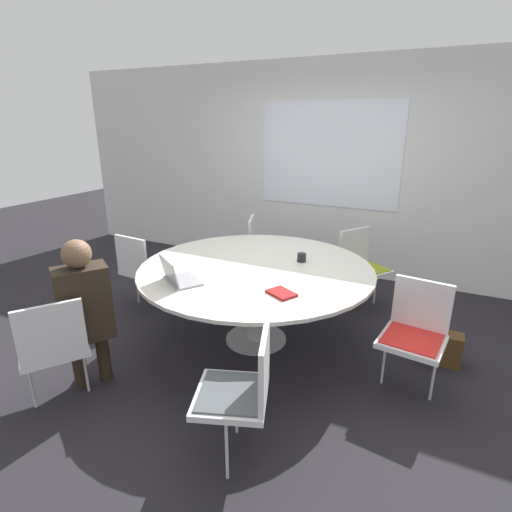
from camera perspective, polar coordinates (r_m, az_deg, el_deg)
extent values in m
plane|color=black|center=(3.87, 0.00, -11.82)|extent=(16.00, 16.00, 0.00)
cube|color=silver|center=(5.34, 10.32, 11.90)|extent=(8.00, 0.06, 2.70)
cube|color=white|center=(5.29, 10.33, 14.01)|extent=(1.80, 0.01, 1.30)
cylinder|color=#B7B7BC|center=(3.86, 0.00, -11.69)|extent=(0.57, 0.57, 0.02)
cylinder|color=#B7B7BC|center=(3.69, 0.00, -6.96)|extent=(0.17, 0.17, 0.69)
cylinder|color=silver|center=(3.55, 0.00, -1.76)|extent=(2.08, 2.08, 0.03)
cube|color=silver|center=(3.25, -26.91, -11.67)|extent=(0.59, 0.60, 0.04)
cube|color=#E04C1E|center=(3.24, -26.98, -11.27)|extent=(0.52, 0.53, 0.01)
cube|color=silver|center=(2.98, -27.22, -9.75)|extent=(0.25, 0.37, 0.40)
cylinder|color=silver|center=(3.37, -29.46, -15.52)|extent=(0.02, 0.02, 0.41)
cylinder|color=silver|center=(3.37, -23.20, -14.47)|extent=(0.02, 0.02, 0.41)
cube|color=silver|center=(2.50, -3.57, -19.30)|extent=(0.55, 0.56, 0.04)
cube|color=#4C5156|center=(2.48, -3.58, -18.83)|extent=(0.48, 0.49, 0.01)
cube|color=silver|center=(2.35, 1.20, -15.42)|extent=(0.17, 0.40, 0.40)
cylinder|color=silver|center=(2.51, -4.21, -25.88)|extent=(0.02, 0.02, 0.41)
cylinder|color=silver|center=(2.78, -2.81, -20.69)|extent=(0.02, 0.02, 0.41)
cube|color=silver|center=(3.20, 21.36, -11.33)|extent=(0.49, 0.47, 0.04)
cube|color=red|center=(3.19, 21.41, -10.92)|extent=(0.43, 0.42, 0.01)
cube|color=silver|center=(3.28, 22.60, -6.45)|extent=(0.42, 0.08, 0.40)
cylinder|color=silver|center=(3.30, 24.02, -15.40)|extent=(0.02, 0.02, 0.41)
cylinder|color=silver|center=(3.35, 17.81, -14.01)|extent=(0.02, 0.02, 0.41)
cube|color=silver|center=(4.47, 15.36, -2.01)|extent=(0.59, 0.60, 0.04)
cube|color=olive|center=(4.46, 15.39, -1.69)|extent=(0.52, 0.53, 0.01)
cube|color=silver|center=(4.52, 13.86, 1.34)|extent=(0.25, 0.37, 0.40)
cylinder|color=silver|center=(4.67, 16.69, -4.18)|extent=(0.02, 0.02, 0.41)
cylinder|color=silver|center=(4.43, 13.46, -5.18)|extent=(0.02, 0.02, 0.41)
cube|color=silver|center=(4.94, 1.62, 0.70)|extent=(0.55, 0.56, 0.04)
cube|color=#4C5156|center=(4.93, 1.62, 0.99)|extent=(0.48, 0.49, 0.01)
cube|color=silver|center=(4.89, -0.64, 3.22)|extent=(0.17, 0.40, 0.40)
cylinder|color=silver|center=(5.18, 1.74, -1.05)|extent=(0.02, 0.02, 0.41)
cylinder|color=silver|center=(4.85, 1.43, -2.51)|extent=(0.02, 0.02, 0.41)
cube|color=silver|center=(4.47, -15.28, -1.97)|extent=(0.47, 0.45, 0.04)
cube|color=olive|center=(4.46, -15.31, -1.66)|extent=(0.42, 0.40, 0.01)
cube|color=silver|center=(4.28, -17.39, 0.00)|extent=(0.42, 0.06, 0.40)
cylinder|color=silver|center=(4.68, -16.59, -4.14)|extent=(0.02, 0.02, 0.41)
cylinder|color=silver|center=(4.43, -13.39, -5.15)|extent=(0.02, 0.02, 0.41)
cylinder|color=#2D2319|center=(3.44, -24.01, -13.43)|extent=(0.10, 0.10, 0.45)
cylinder|color=#2D2319|center=(3.46, -21.00, -12.88)|extent=(0.10, 0.10, 0.45)
cube|color=#2D2319|center=(3.13, -23.35, -6.22)|extent=(0.38, 0.42, 0.55)
sphere|color=brown|center=(3.00, -24.27, 0.29)|extent=(0.20, 0.20, 0.20)
cube|color=#99999E|center=(3.27, -10.37, -3.49)|extent=(0.40, 0.37, 0.02)
cube|color=#99999E|center=(3.20, -12.33, -2.06)|extent=(0.30, 0.22, 0.20)
cube|color=black|center=(3.20, -12.23, -2.05)|extent=(0.26, 0.19, 0.17)
cube|color=maroon|center=(3.00, 3.66, -5.33)|extent=(0.26, 0.23, 0.02)
cylinder|color=black|center=(3.68, 6.53, -0.23)|extent=(0.08, 0.08, 0.08)
cube|color=#513319|center=(3.82, 24.65, -11.74)|extent=(0.36, 0.16, 0.28)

